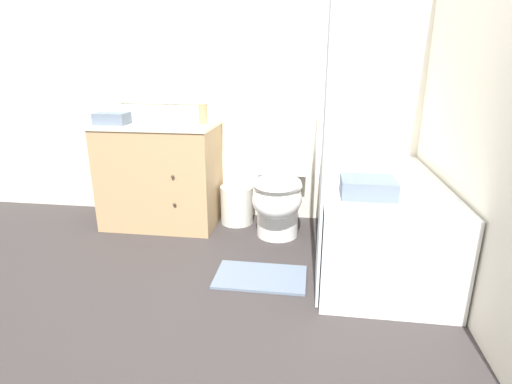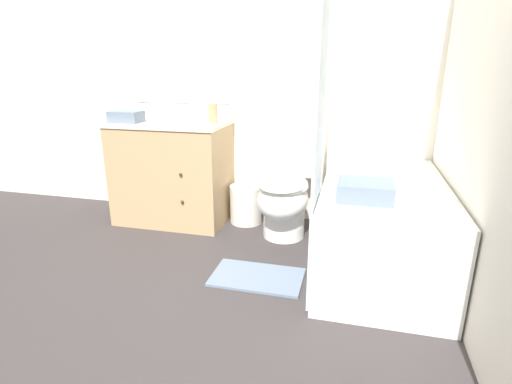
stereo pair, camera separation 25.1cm
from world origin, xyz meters
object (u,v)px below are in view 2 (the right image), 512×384
vanity_cabinet (173,171)px  toilet (285,193)px  bathtub (381,224)px  soap_dispenser (213,113)px  tissue_box (183,114)px  hand_towel_folded (126,117)px  bath_mat (257,277)px  sink_faucet (179,114)px  wastebasket (246,204)px  bath_towel_folded (365,191)px

vanity_cabinet → toilet: vanity_cabinet is taller
bathtub → soap_dispenser: 1.48m
bathtub → tissue_box: (-1.59, 0.57, 0.59)m
vanity_cabinet → tissue_box: 0.48m
hand_towel_folded → bath_mat: (1.22, -0.66, -0.87)m
vanity_cabinet → hand_towel_folded: size_ratio=3.83×
hand_towel_folded → bath_mat: 1.64m
toilet → bath_mat: size_ratio=1.30×
vanity_cabinet → sink_faucet: (-0.00, 0.19, 0.44)m
toilet → soap_dispenser: 0.83m
wastebasket → bath_mat: 0.95m
soap_dispenser → bath_mat: 1.32m
vanity_cabinet → tissue_box: tissue_box is taller
vanity_cabinet → bath_towel_folded: vanity_cabinet is taller
bath_towel_folded → vanity_cabinet: bearing=152.2°
soap_dispenser → sink_faucet: bearing=152.2°
vanity_cabinet → bath_mat: size_ratio=1.63×
vanity_cabinet → sink_faucet: sink_faucet is taller
toilet → wastebasket: (-0.36, 0.18, -0.18)m
vanity_cabinet → tissue_box: (0.06, 0.14, 0.45)m
vanity_cabinet → tissue_box: size_ratio=6.27×
vanity_cabinet → bathtub: size_ratio=0.66×
bathtub → bath_mat: 0.86m
sink_faucet → soap_dispenser: size_ratio=0.79×
hand_towel_folded → vanity_cabinet: bearing=24.6°
toilet → bathtub: toilet is taller
tissue_box → hand_towel_folded: (-0.36, -0.28, -0.00)m
vanity_cabinet → toilet: 0.97m
toilet → bathtub: bearing=-25.5°
bathtub → bath_towel_folded: size_ratio=4.74×
hand_towel_folded → bathtub: bearing=-8.5°
bath_towel_folded → soap_dispenser: bearing=145.4°
wastebasket → tissue_box: tissue_box is taller
vanity_cabinet → hand_towel_folded: (-0.30, -0.14, 0.45)m
vanity_cabinet → toilet: (0.96, -0.10, -0.09)m
tissue_box → bath_mat: 1.54m
hand_towel_folded → bath_towel_folded: bearing=-20.1°
sink_faucet → hand_towel_folded: size_ratio=0.59×
hand_towel_folded → soap_dispenser: bearing=10.5°
soap_dispenser → bath_mat: bearing=-55.1°
wastebasket → bath_mat: (0.32, -0.88, -0.15)m
sink_faucet → wastebasket: bearing=-9.6°
sink_faucet → soap_dispenser: bearing=-27.8°
sink_faucet → tissue_box: 0.08m
toilet → bath_mat: toilet is taller
toilet → bath_towel_folded: bearing=-51.5°
tissue_box → soap_dispenser: (0.31, -0.15, 0.04)m
vanity_cabinet → wastebasket: 0.67m
toilet → bath_mat: 0.77m
vanity_cabinet → sink_faucet: size_ratio=6.46×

